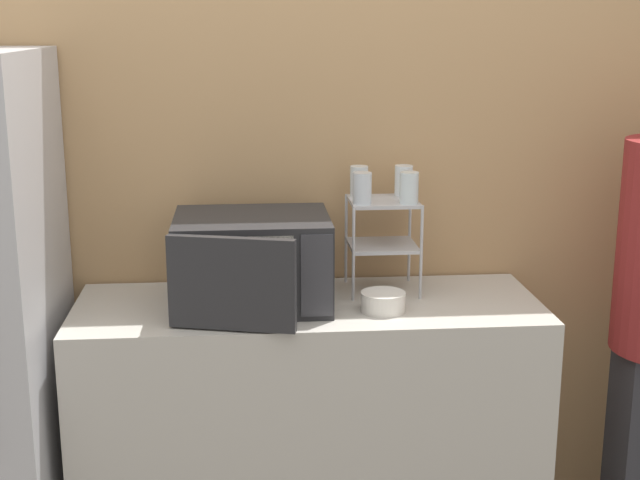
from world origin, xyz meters
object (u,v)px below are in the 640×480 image
object	(u,v)px
bowl	(383,302)
microwave	(251,262)
glass_back_right	(404,181)
glass_back_left	(359,181)
dish_rack	(383,226)
glass_front_right	(409,188)
glass_front_left	(362,188)

from	to	relation	value
bowl	microwave	bearing A→B (deg)	167.19
glass_back_right	glass_back_left	world-z (taller)	same
dish_rack	glass_front_right	bearing A→B (deg)	-42.75
dish_rack	bowl	world-z (taller)	dish_rack
dish_rack	bowl	distance (m)	0.30
glass_back_right	glass_front_right	size ratio (longest dim) A/B	1.00
glass_back_right	glass_front_right	xyz separation A→B (m)	(-0.01, -0.13, 0.00)
dish_rack	glass_front_left	distance (m)	0.17
dish_rack	glass_front_left	size ratio (longest dim) A/B	3.05
glass_front_right	glass_back_left	distance (m)	0.20
microwave	dish_rack	xyz separation A→B (m)	(0.44, 0.13, 0.08)
glass_back_right	bowl	distance (m)	0.45
glass_back_left	bowl	bearing A→B (deg)	-81.57
glass_back_right	bowl	bearing A→B (deg)	-110.92
glass_front_left	glass_back_right	distance (m)	0.20
dish_rack	glass_back_right	xyz separation A→B (m)	(0.08, 0.07, 0.14)
bowl	glass_front_right	bearing A→B (deg)	55.97
glass_back_left	glass_front_right	bearing A→B (deg)	-42.77
dish_rack	glass_front_right	distance (m)	0.17
glass_back_right	glass_front_right	distance (m)	0.13
glass_back_right	glass_front_right	bearing A→B (deg)	-92.71
glass_back_left	bowl	xyz separation A→B (m)	(0.04, -0.29, -0.33)
microwave	dish_rack	size ratio (longest dim) A/B	1.63
microwave	dish_rack	bearing A→B (deg)	15.97
dish_rack	glass_back_right	bearing A→B (deg)	39.94
dish_rack	glass_back_left	distance (m)	0.17
microwave	glass_front_right	distance (m)	0.56
glass_back_right	bowl	xyz separation A→B (m)	(-0.11, -0.29, -0.33)
microwave	glass_front_left	size ratio (longest dim) A/B	4.96
glass_back_right	bowl	world-z (taller)	glass_back_right
bowl	dish_rack	bearing A→B (deg)	82.16
glass_back_right	glass_front_right	world-z (taller)	same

